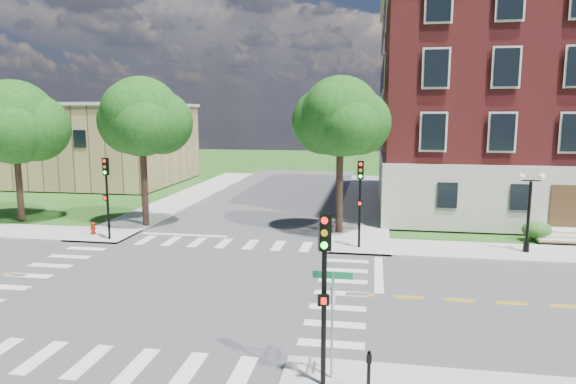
% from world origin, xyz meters
% --- Properties ---
extents(ground, '(160.00, 160.00, 0.00)m').
position_xyz_m(ground, '(0.00, 0.00, 0.00)').
color(ground, '#1F4814').
rests_on(ground, ground).
extents(road_ew, '(90.00, 12.00, 0.01)m').
position_xyz_m(road_ew, '(0.00, 0.00, 0.01)').
color(road_ew, '#3D3D3F').
rests_on(road_ew, ground).
extents(road_ns, '(12.00, 90.00, 0.01)m').
position_xyz_m(road_ns, '(0.00, 0.00, 0.01)').
color(road_ns, '#3D3D3F').
rests_on(road_ns, ground).
extents(sidewalk_ne, '(34.00, 34.00, 0.12)m').
position_xyz_m(sidewalk_ne, '(15.38, 15.38, 0.06)').
color(sidewalk_ne, '#9E9B93').
rests_on(sidewalk_ne, ground).
extents(sidewalk_nw, '(34.00, 34.00, 0.12)m').
position_xyz_m(sidewalk_nw, '(-15.38, 15.38, 0.06)').
color(sidewalk_nw, '#9E9B93').
rests_on(sidewalk_nw, ground).
extents(crosswalk_east, '(2.20, 10.20, 0.02)m').
position_xyz_m(crosswalk_east, '(7.20, 0.00, 0.00)').
color(crosswalk_east, silver).
rests_on(crosswalk_east, ground).
extents(stop_bar_east, '(0.40, 5.50, 0.00)m').
position_xyz_m(stop_bar_east, '(8.80, 3.00, 0.00)').
color(stop_bar_east, silver).
rests_on(stop_bar_east, ground).
extents(secondary_building, '(20.40, 15.40, 8.30)m').
position_xyz_m(secondary_building, '(-22.00, 30.00, 4.28)').
color(secondary_building, '#917650').
rests_on(secondary_building, ground).
extents(tree_b, '(5.69, 5.69, 9.58)m').
position_xyz_m(tree_b, '(-15.61, 10.80, 6.84)').
color(tree_b, black).
rests_on(tree_b, ground).
extents(tree_c, '(5.12, 5.12, 9.68)m').
position_xyz_m(tree_c, '(-6.34, 10.61, 7.21)').
color(tree_c, black).
rests_on(tree_c, ground).
extents(tree_d, '(4.89, 4.89, 9.60)m').
position_xyz_m(tree_d, '(6.39, 10.76, 7.23)').
color(tree_d, black).
rests_on(tree_d, ground).
extents(traffic_signal_se, '(0.37, 0.44, 4.80)m').
position_xyz_m(traffic_signal_se, '(7.21, -7.56, 3.19)').
color(traffic_signal_se, black).
rests_on(traffic_signal_se, ground).
extents(traffic_signal_ne, '(0.36, 0.41, 4.80)m').
position_xyz_m(traffic_signal_ne, '(7.75, 7.23, 3.19)').
color(traffic_signal_ne, black).
rests_on(traffic_signal_ne, ground).
extents(traffic_signal_nw, '(0.36, 0.42, 4.80)m').
position_xyz_m(traffic_signal_nw, '(-6.80, 6.64, 3.19)').
color(traffic_signal_nw, black).
rests_on(traffic_signal_nw, ground).
extents(twin_lamp_west, '(1.36, 0.36, 4.23)m').
position_xyz_m(twin_lamp_west, '(16.61, 7.78, 2.52)').
color(twin_lamp_west, black).
rests_on(twin_lamp_west, ground).
extents(street_sign_pole, '(1.10, 1.10, 3.10)m').
position_xyz_m(street_sign_pole, '(7.41, -7.13, 2.31)').
color(street_sign_pole, gray).
rests_on(street_sign_pole, ground).
extents(push_button_post, '(0.14, 0.21, 1.20)m').
position_xyz_m(push_button_post, '(8.44, -7.83, 0.80)').
color(push_button_post, black).
rests_on(push_button_post, ground).
extents(fire_hydrant, '(0.35, 0.35, 0.75)m').
position_xyz_m(fire_hydrant, '(-8.41, 7.66, 0.46)').
color(fire_hydrant, maroon).
rests_on(fire_hydrant, ground).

